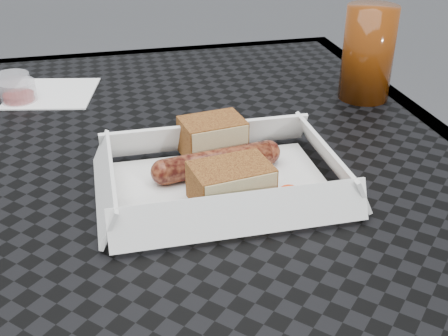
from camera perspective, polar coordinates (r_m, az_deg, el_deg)
name	(u,v)px	position (r m, az deg, el deg)	size (l,w,h in m)	color
patio_table	(138,206)	(0.70, -8.69, -3.87)	(0.80, 0.80, 0.74)	black
food_tray	(222,187)	(0.58, -0.22, -1.93)	(0.22, 0.15, 0.00)	white
bratwurst	(217,162)	(0.60, -0.67, 0.63)	(0.15, 0.05, 0.03)	brown
bread_near	(212,137)	(0.63, -1.18, 3.15)	(0.07, 0.05, 0.04)	brown
bread_far	(231,183)	(0.55, 0.71, -1.56)	(0.08, 0.05, 0.04)	brown
veg_garnish	(289,200)	(0.56, 6.63, -3.24)	(0.03, 0.03, 0.00)	#F83B0A
napkin	(52,93)	(0.86, -17.06, 7.27)	(0.12, 0.12, 0.00)	white
condiment_cup_sauce	(18,92)	(0.84, -20.21, 7.28)	(0.05, 0.05, 0.03)	maroon
condiment_cup_empty	(13,84)	(0.87, -20.69, 7.97)	(0.05, 0.05, 0.03)	silver
drink_glass	(368,53)	(0.81, 14.42, 11.21)	(0.07, 0.07, 0.13)	#5B2507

